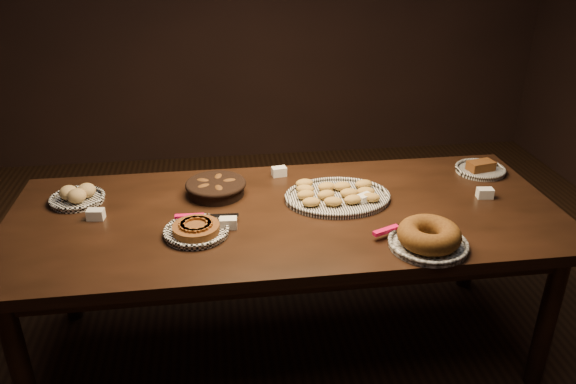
{
  "coord_description": "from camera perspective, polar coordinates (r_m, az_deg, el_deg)",
  "views": [
    {
      "loc": [
        -0.28,
        -2.13,
        1.9
      ],
      "look_at": [
        0.01,
        0.05,
        0.82
      ],
      "focal_mm": 35.0,
      "sensor_mm": 36.0,
      "label": 1
    }
  ],
  "objects": [
    {
      "name": "croissant_basket",
      "position": [
        2.6,
        -7.35,
        0.55
      ],
      "size": [
        0.31,
        0.31,
        0.07
      ],
      "rotation": [
        0.0,
        0.0,
        0.24
      ],
      "color": "black",
      "rests_on": "buffet_table"
    },
    {
      "name": "madeleine_platter",
      "position": [
        2.55,
        4.96,
        -0.35
      ],
      "size": [
        0.48,
        0.39,
        0.05
      ],
      "rotation": [
        0.0,
        0.0,
        -0.3
      ],
      "color": "black",
      "rests_on": "buffet_table"
    },
    {
      "name": "loaf_plate",
      "position": [
        2.97,
        18.95,
        2.25
      ],
      "size": [
        0.25,
        0.25,
        0.06
      ],
      "rotation": [
        0.0,
        0.0,
        0.21
      ],
      "color": "black",
      "rests_on": "buffet_table"
    },
    {
      "name": "bundt_cake_plate",
      "position": [
        2.24,
        14.08,
        -4.52
      ],
      "size": [
        0.36,
        0.35,
        0.1
      ],
      "rotation": [
        0.0,
        0.0,
        -0.42
      ],
      "color": "black",
      "rests_on": "buffet_table"
    },
    {
      "name": "apple_tart_plate",
      "position": [
        2.29,
        -9.3,
        -3.79
      ],
      "size": [
        0.31,
        0.27,
        0.05
      ],
      "rotation": [
        0.0,
        0.0,
        -0.32
      ],
      "color": "white",
      "rests_on": "buffet_table"
    },
    {
      "name": "buffet_table",
      "position": [
        2.48,
        -0.16,
        -3.51
      ],
      "size": [
        2.4,
        1.0,
        0.75
      ],
      "color": "black",
      "rests_on": "ground"
    },
    {
      "name": "ground",
      "position": [
        2.87,
        -0.14,
        -15.33
      ],
      "size": [
        5.0,
        5.0,
        0.0
      ],
      "primitive_type": "plane",
      "color": "black",
      "rests_on": "ground"
    },
    {
      "name": "bread_roll_plate",
      "position": [
        2.69,
        -20.62,
        -0.39
      ],
      "size": [
        0.24,
        0.24,
        0.08
      ],
      "rotation": [
        0.0,
        0.0,
        0.31
      ],
      "color": "white",
      "rests_on": "buffet_table"
    },
    {
      "name": "tent_cards",
      "position": [
        2.5,
        0.62,
        -0.72
      ],
      "size": [
        1.8,
        0.54,
        0.04
      ],
      "color": "white",
      "rests_on": "buffet_table"
    }
  ]
}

